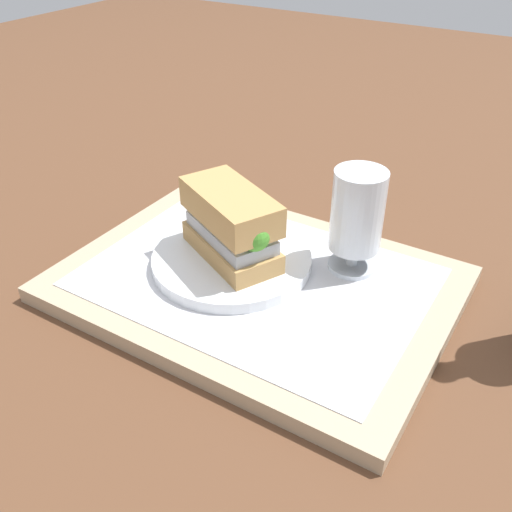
# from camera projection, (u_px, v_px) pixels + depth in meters

# --- Properties ---
(ground_plane) EXTENTS (3.00, 3.00, 0.00)m
(ground_plane) POSITION_uv_depth(u_px,v_px,m) (256.00, 291.00, 0.68)
(ground_plane) COLOR brown
(tray) EXTENTS (0.44, 0.32, 0.02)m
(tray) POSITION_uv_depth(u_px,v_px,m) (256.00, 284.00, 0.67)
(tray) COLOR tan
(tray) RESTS_ON ground_plane
(placemat) EXTENTS (0.38, 0.27, 0.00)m
(placemat) POSITION_uv_depth(u_px,v_px,m) (256.00, 277.00, 0.67)
(placemat) COLOR silver
(placemat) RESTS_ON tray
(plate) EXTENTS (0.19, 0.19, 0.01)m
(plate) POSITION_uv_depth(u_px,v_px,m) (232.00, 260.00, 0.68)
(plate) COLOR white
(plate) RESTS_ON placemat
(sandwich) EXTENTS (0.14, 0.11, 0.08)m
(sandwich) POSITION_uv_depth(u_px,v_px,m) (232.00, 225.00, 0.65)
(sandwich) COLOR tan
(sandwich) RESTS_ON plate
(beer_glass) EXTENTS (0.06, 0.06, 0.12)m
(beer_glass) POSITION_uv_depth(u_px,v_px,m) (357.00, 218.00, 0.65)
(beer_glass) COLOR silver
(beer_glass) RESTS_ON placemat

